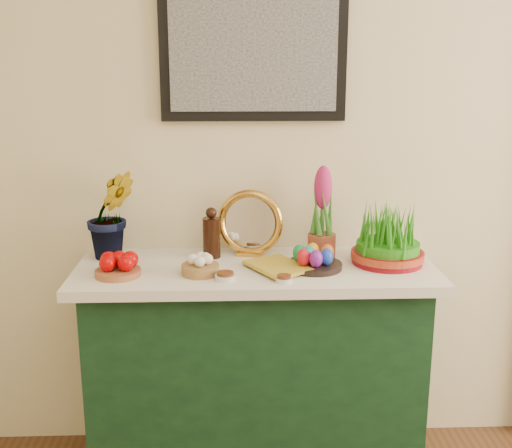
{
  "coord_description": "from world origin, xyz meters",
  "views": [
    {
      "loc": [
        -0.52,
        -0.38,
        1.67
      ],
      "look_at": [
        -0.43,
        1.95,
        1.07
      ],
      "focal_mm": 45.0,
      "sensor_mm": 36.0,
      "label": 1
    }
  ],
  "objects_px": {
    "sideboard": "(256,373)",
    "mirror": "(250,224)",
    "book": "(258,270)",
    "hyacinth_green": "(111,200)",
    "wheatgrass_sabzeh": "(388,238)"
  },
  "relations": [
    {
      "from": "book",
      "to": "wheatgrass_sabzeh",
      "type": "bearing_deg",
      "value": -17.52
    },
    {
      "from": "sideboard",
      "to": "book",
      "type": "xyz_separation_m",
      "value": [
        0.0,
        -0.11,
        0.48
      ]
    },
    {
      "from": "mirror",
      "to": "wheatgrass_sabzeh",
      "type": "relative_size",
      "value": 0.97
    },
    {
      "from": "sideboard",
      "to": "mirror",
      "type": "distance_m",
      "value": 0.61
    },
    {
      "from": "sideboard",
      "to": "mirror",
      "type": "height_order",
      "value": "mirror"
    },
    {
      "from": "mirror",
      "to": "hyacinth_green",
      "type": "bearing_deg",
      "value": -178.16
    },
    {
      "from": "sideboard",
      "to": "mirror",
      "type": "xyz_separation_m",
      "value": [
        -0.02,
        0.14,
        0.6
      ]
    },
    {
      "from": "book",
      "to": "hyacinth_green",
      "type": "bearing_deg",
      "value": 128.02
    },
    {
      "from": "sideboard",
      "to": "hyacinth_green",
      "type": "distance_m",
      "value": 0.92
    },
    {
      "from": "hyacinth_green",
      "to": "wheatgrass_sabzeh",
      "type": "height_order",
      "value": "hyacinth_green"
    },
    {
      "from": "mirror",
      "to": "book",
      "type": "xyz_separation_m",
      "value": [
        0.02,
        -0.25,
        -0.12
      ]
    },
    {
      "from": "mirror",
      "to": "book",
      "type": "height_order",
      "value": "mirror"
    },
    {
      "from": "book",
      "to": "sideboard",
      "type": "bearing_deg",
      "value": 62.59
    },
    {
      "from": "mirror",
      "to": "book",
      "type": "distance_m",
      "value": 0.28
    },
    {
      "from": "hyacinth_green",
      "to": "sideboard",
      "type": "bearing_deg",
      "value": -35.61
    }
  ]
}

